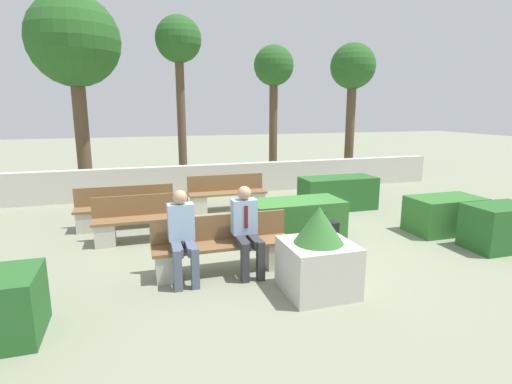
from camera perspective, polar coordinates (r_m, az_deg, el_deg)
The scene contains 18 objects.
ground_plane at distance 7.70m, azimuth 4.19°, elevation -7.11°, with size 60.00×60.00×0.00m, color gray.
perimeter_wall at distance 11.98m, azimuth -4.03°, elevation 1.96°, with size 13.78×0.30×0.87m.
bench_front at distance 6.28m, azimuth -4.71°, elevation -8.25°, with size 2.16×0.48×0.86m.
bench_left_side at distance 8.94m, azimuth -18.10°, elevation -2.69°, with size 2.04×0.48×0.86m.
bench_right_side at distance 7.94m, azimuth -15.89°, elevation -4.43°, with size 1.81×0.48×0.86m.
bench_back at distance 9.96m, azimuth -4.08°, elevation -0.68°, with size 1.93×0.49×0.86m.
person_seated_man at distance 6.10m, azimuth -1.39°, elevation -4.89°, with size 0.38×0.63×1.34m.
person_seated_woman at distance 5.92m, azimuth -10.49°, elevation -5.64°, with size 0.38×0.63×1.34m.
hedge_block_near_left at distance 8.45m, azimuth 31.41°, elevation -4.27°, with size 1.16×0.77×0.81m.
hedge_block_near_right at distance 10.24m, azimuth 11.60°, elevation -0.15°, with size 1.88×0.80×0.81m.
hedge_block_mid_right at distance 9.06m, azimuth 25.33°, elevation -2.92°, with size 1.45×0.86×0.73m.
hedge_block_far_left at distance 7.75m, azimuth 5.76°, elevation -4.00°, with size 1.77×0.87×0.77m.
planter_corner_left at distance 5.59m, azimuth 8.84°, elevation -8.97°, with size 0.92×0.92×1.22m.
suitcase at distance 6.82m, azimuth 9.67°, elevation -6.93°, with size 0.47×0.18×0.84m.
tree_leftmost at distance 13.43m, azimuth -24.55°, elevation 18.73°, with size 2.63×2.63×5.74m.
tree_center_left at distance 13.33m, azimuth -10.98°, elevation 19.64°, with size 1.42×1.42×5.29m.
tree_center_right at distance 13.77m, azimuth 2.55°, elevation 16.68°, with size 1.32×1.32×4.53m.
tree_rightmost at distance 14.84m, azimuth 13.64°, elevation 16.36°, with size 1.56×1.56×4.70m.
Camera 1 is at (-2.68, -6.76, 2.51)m, focal length 28.00 mm.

